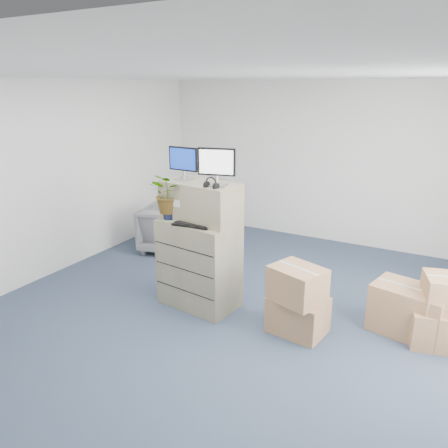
{
  "coord_description": "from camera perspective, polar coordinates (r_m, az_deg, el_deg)",
  "views": [
    {
      "loc": [
        2.19,
        -4.03,
        2.69
      ],
      "look_at": [
        -0.26,
        0.4,
        1.09
      ],
      "focal_mm": 35.0,
      "sensor_mm": 36.0,
      "label": 1
    }
  ],
  "objects": [
    {
      "name": "monitor_left",
      "position": [
        5.38,
        -5.33,
        8.14
      ],
      "size": [
        0.41,
        0.16,
        0.4
      ],
      "rotation": [
        0.0,
        0.0,
        -0.02
      ],
      "color": "#99999E",
      "rests_on": "filing_cabinet_upper"
    },
    {
      "name": "water_bottle",
      "position": [
        5.31,
        -2.57,
        1.7
      ],
      "size": [
        0.07,
        0.07,
        0.25
      ],
      "primitive_type": "cylinder",
      "color": "gray",
      "rests_on": "filing_cabinet_lower"
    },
    {
      "name": "monitor_right",
      "position": [
        5.01,
        -0.99,
        7.75
      ],
      "size": [
        0.44,
        0.22,
        0.44
      ],
      "rotation": [
        0.0,
        0.0,
        0.23
      ],
      "color": "#99999E",
      "rests_on": "filing_cabinet_upper"
    },
    {
      "name": "keyboard",
      "position": [
        5.17,
        -4.12,
        -0.09
      ],
      "size": [
        0.48,
        0.23,
        0.02
      ],
      "primitive_type": "cube",
      "rotation": [
        0.0,
        0.0,
        0.08
      ],
      "color": "black",
      "rests_on": "filing_cabinet_lower"
    },
    {
      "name": "filing_cabinet_lower",
      "position": [
        5.52,
        -3.27,
        -5.19
      ],
      "size": [
        1.02,
        0.7,
        1.11
      ],
      "primitive_type": "cube",
      "rotation": [
        0.0,
        0.0,
        -0.13
      ],
      "color": "#847D5B",
      "rests_on": "ground"
    },
    {
      "name": "cardboard_boxes",
      "position": [
        5.21,
        19.61,
        -10.28
      ],
      "size": [
        2.1,
        1.27,
        0.81
      ],
      "color": "#8F6345",
      "rests_on": "ground"
    },
    {
      "name": "office_chair",
      "position": [
        7.44,
        -7.23,
        -0.3
      ],
      "size": [
        0.98,
        0.94,
        0.86
      ],
      "primitive_type": "imported",
      "rotation": [
        0.0,
        0.0,
        3.36
      ],
      "color": "#5A5A5F",
      "rests_on": "ground"
    },
    {
      "name": "potted_plant",
      "position": [
        5.36,
        -7.13,
        3.29
      ],
      "size": [
        0.57,
        0.6,
        0.47
      ],
      "rotation": [
        0.0,
        0.0,
        -0.13
      ],
      "color": "#98B693",
      "rests_on": "filing_cabinet_lower"
    },
    {
      "name": "headphones",
      "position": [
        4.95,
        -1.68,
        5.26
      ],
      "size": [
        0.16,
        0.04,
        0.16
      ],
      "primitive_type": "torus",
      "rotation": [
        1.57,
        0.0,
        -0.13
      ],
      "color": "black",
      "rests_on": "filing_cabinet_upper"
    },
    {
      "name": "external_drive",
      "position": [
        5.25,
        0.32,
        0.45
      ],
      "size": [
        0.22,
        0.17,
        0.06
      ],
      "primitive_type": "cube",
      "rotation": [
        0.0,
        0.0,
        -0.09
      ],
      "color": "black",
      "rests_on": "filing_cabinet_lower"
    },
    {
      "name": "filing_cabinet_upper",
      "position": [
        5.31,
        -3.05,
        2.93
      ],
      "size": [
        1.01,
        0.6,
        0.48
      ],
      "primitive_type": "cube",
      "rotation": [
        0.0,
        0.0,
        -0.13
      ],
      "color": "#847D5B",
      "rests_on": "filing_cabinet_lower"
    },
    {
      "name": "phone_dock",
      "position": [
        5.42,
        -3.4,
        1.14
      ],
      "size": [
        0.07,
        0.06,
        0.14
      ],
      "rotation": [
        0.0,
        0.0,
        -0.13
      ],
      "color": "silver",
      "rests_on": "filing_cabinet_lower"
    },
    {
      "name": "wall_back",
      "position": [
        7.96,
        12.71,
        7.8
      ],
      "size": [
        6.0,
        0.02,
        2.8
      ],
      "primitive_type": "cube",
      "color": "silver",
      "rests_on": "ground"
    },
    {
      "name": "mouse",
      "position": [
        5.08,
        -1.63,
        -0.29
      ],
      "size": [
        0.12,
        0.08,
        0.04
      ],
      "primitive_type": "ellipsoid",
      "rotation": [
        0.0,
        0.0,
        0.12
      ],
      "color": "silver",
      "rests_on": "filing_cabinet_lower"
    },
    {
      "name": "tissue_box",
      "position": [
        5.14,
        0.07,
        0.93
      ],
      "size": [
        0.26,
        0.17,
        0.09
      ],
      "primitive_type": "cube",
      "rotation": [
        0.0,
        0.0,
        -0.23
      ],
      "color": "#4686EF",
      "rests_on": "external_drive"
    },
    {
      "name": "ground",
      "position": [
        5.32,
        0.4,
        -12.84
      ],
      "size": [
        7.0,
        7.0,
        0.0
      ],
      "primitive_type": "plane",
      "color": "#29344B",
      "rests_on": "ground"
    }
  ]
}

